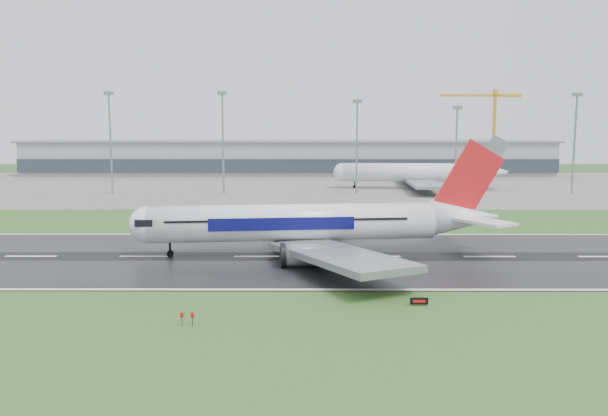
{
  "coord_description": "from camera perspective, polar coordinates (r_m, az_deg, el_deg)",
  "views": [
    {
      "loc": [
        7.96,
        -104.73,
        22.74
      ],
      "look_at": [
        7.65,
        12.0,
        7.0
      ],
      "focal_mm": 36.24,
      "sensor_mm": 36.0,
      "label": 1
    }
  ],
  "objects": [
    {
      "name": "ground",
      "position": [
        107.46,
        -4.11,
        -4.56
      ],
      "size": [
        520.0,
        520.0,
        0.0
      ],
      "primitive_type": "plane",
      "color": "#29541F",
      "rests_on": "ground"
    },
    {
      "name": "runway_sign",
      "position": [
        80.17,
        10.65,
        -8.55
      ],
      "size": [
        2.31,
        0.55,
        1.04
      ],
      "primitive_type": null,
      "rotation": [
        0.0,
        0.0,
        -0.13
      ],
      "color": "black",
      "rests_on": "ground"
    },
    {
      "name": "tower_crane",
      "position": [
        318.62,
        17.25,
        6.87
      ],
      "size": [
        40.54,
        4.25,
        40.3
      ],
      "primitive_type": null,
      "rotation": [
        0.0,
        0.0,
        0.05
      ],
      "color": "gold",
      "rests_on": "ground"
    },
    {
      "name": "apron",
      "position": [
        230.98,
        -1.82,
        2.04
      ],
      "size": [
        400.0,
        130.0,
        0.08
      ],
      "primitive_type": "cube",
      "color": "slate",
      "rests_on": "ground"
    },
    {
      "name": "floodmast_1",
      "position": [
        214.88,
        -17.53,
        5.62
      ],
      "size": [
        0.64,
        0.64,
        32.71
      ],
      "primitive_type": "cylinder",
      "color": "gray",
      "rests_on": "ground"
    },
    {
      "name": "terminal",
      "position": [
        290.24,
        -1.42,
        4.67
      ],
      "size": [
        240.0,
        36.0,
        15.0
      ],
      "primitive_type": "cube",
      "color": "gray",
      "rests_on": "ground"
    },
    {
      "name": "runway",
      "position": [
        107.45,
        -4.11,
        -4.53
      ],
      "size": [
        400.0,
        45.0,
        0.1
      ],
      "primitive_type": "cube",
      "color": "black",
      "rests_on": "ground"
    },
    {
      "name": "main_airliner",
      "position": [
        107.74,
        1.4,
        0.77
      ],
      "size": [
        71.6,
        68.81,
        19.36
      ],
      "primitive_type": null,
      "rotation": [
        0.0,
        0.0,
        0.1
      ],
      "color": "white",
      "rests_on": "runway"
    },
    {
      "name": "floodmast_4",
      "position": [
        210.94,
        13.94,
        5.08
      ],
      "size": [
        0.64,
        0.64,
        27.98
      ],
      "primitive_type": "cylinder",
      "color": "gray",
      "rests_on": "ground"
    },
    {
      "name": "floodmast_5",
      "position": [
        223.48,
        23.83,
        5.33
      ],
      "size": [
        0.64,
        0.64,
        32.23
      ],
      "primitive_type": "cylinder",
      "color": "gray",
      "rests_on": "ground"
    },
    {
      "name": "floodmast_3",
      "position": [
        205.58,
        4.94,
        5.51
      ],
      "size": [
        0.64,
        0.64,
        30.09
      ],
      "primitive_type": "cylinder",
      "color": "gray",
      "rests_on": "ground"
    },
    {
      "name": "floodmast_2",
      "position": [
        206.67,
        -7.54,
        5.84
      ],
      "size": [
        0.64,
        0.64,
        32.71
      ],
      "primitive_type": "cylinder",
      "color": "gray",
      "rests_on": "ground"
    },
    {
      "name": "parked_airliner",
      "position": [
        225.7,
        10.48,
        4.17
      ],
      "size": [
        66.15,
        61.93,
        18.7
      ],
      "primitive_type": null,
      "rotation": [
        0.0,
        0.0,
        -0.04
      ],
      "color": "silver",
      "rests_on": "apron"
    }
  ]
}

